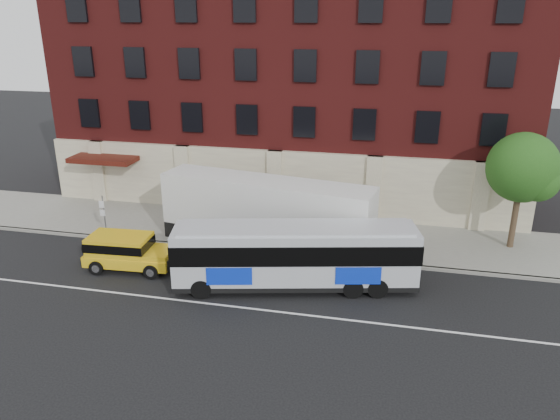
% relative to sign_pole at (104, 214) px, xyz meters
% --- Properties ---
extents(ground, '(120.00, 120.00, 0.00)m').
position_rel_sign_pole_xyz_m(ground, '(8.50, -6.15, -1.45)').
color(ground, black).
rests_on(ground, ground).
extents(sidewalk, '(60.00, 6.00, 0.15)m').
position_rel_sign_pole_xyz_m(sidewalk, '(8.50, 2.85, -1.38)').
color(sidewalk, gray).
rests_on(sidewalk, ground).
extents(kerb, '(60.00, 0.25, 0.15)m').
position_rel_sign_pole_xyz_m(kerb, '(8.50, -0.15, -1.38)').
color(kerb, gray).
rests_on(kerb, ground).
extents(lane_line, '(60.00, 0.12, 0.01)m').
position_rel_sign_pole_xyz_m(lane_line, '(8.50, -5.65, -1.45)').
color(lane_line, silver).
rests_on(lane_line, ground).
extents(building, '(30.00, 12.10, 15.00)m').
position_rel_sign_pole_xyz_m(building, '(8.49, 10.77, 6.13)').
color(building, maroon).
rests_on(building, sidewalk).
extents(sign_pole, '(0.30, 0.20, 2.50)m').
position_rel_sign_pole_xyz_m(sign_pole, '(0.00, 0.00, 0.00)').
color(sign_pole, slate).
rests_on(sign_pole, ground).
extents(street_tree, '(3.60, 3.60, 6.20)m').
position_rel_sign_pole_xyz_m(street_tree, '(22.04, 3.34, 2.96)').
color(street_tree, '#3E2D1F').
rests_on(street_tree, sidewalk).
extents(city_bus, '(11.24, 4.77, 3.01)m').
position_rel_sign_pole_xyz_m(city_bus, '(11.51, -3.29, 0.21)').
color(city_bus, silver).
rests_on(city_bus, ground).
extents(yellow_suv, '(4.61, 2.21, 1.74)m').
position_rel_sign_pole_xyz_m(yellow_suv, '(3.01, -3.24, -0.45)').
color(yellow_suv, yellow).
rests_on(yellow_suv, ground).
extents(shipping_container, '(11.66, 4.27, 3.81)m').
position_rel_sign_pole_xyz_m(shipping_container, '(9.14, 0.72, 0.43)').
color(shipping_container, black).
rests_on(shipping_container, ground).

